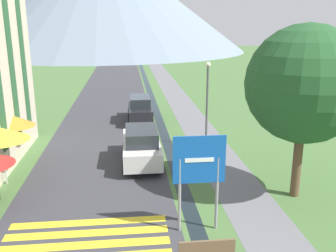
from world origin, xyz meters
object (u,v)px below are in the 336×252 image
object	(u,v)px
cafe_umbrella_middle_yellow	(1,134)
tree_by_path	(305,84)
road_sign	(199,169)
cafe_chair_far_left	(5,164)
cafe_umbrella_rear_orange	(12,121)
streetlamp	(207,97)
parked_car_near	(141,145)
parked_car_far	(140,109)

from	to	relation	value
cafe_umbrella_middle_yellow	tree_by_path	bearing A→B (deg)	-11.51
road_sign	cafe_chair_far_left	bearing A→B (deg)	144.33
cafe_umbrella_rear_orange	streetlamp	distance (m)	10.13
road_sign	cafe_umbrella_rear_orange	distance (m)	10.67
road_sign	parked_car_near	world-z (taller)	road_sign
parked_car_near	streetlamp	xyz separation A→B (m)	(3.74, 2.13, 1.95)
parked_car_near	parked_car_far	bearing A→B (deg)	88.39
streetlamp	tree_by_path	distance (m)	7.13
road_sign	cafe_umbrella_middle_yellow	size ratio (longest dim) A/B	1.31
tree_by_path	streetlamp	bearing A→B (deg)	109.58
cafe_umbrella_middle_yellow	cafe_umbrella_rear_orange	xyz separation A→B (m)	(-0.25, 2.58, -0.10)
parked_car_near	road_sign	bearing A→B (deg)	-75.87
cafe_umbrella_middle_yellow	cafe_chair_far_left	bearing A→B (deg)	107.98
tree_by_path	road_sign	bearing A→B (deg)	-154.07
cafe_umbrella_rear_orange	streetlamp	bearing A→B (deg)	8.42
cafe_umbrella_middle_yellow	cafe_umbrella_rear_orange	distance (m)	2.59
parked_car_far	cafe_umbrella_middle_yellow	bearing A→B (deg)	-121.86
cafe_chair_far_left	parked_car_far	bearing A→B (deg)	52.45
road_sign	tree_by_path	xyz separation A→B (m)	(4.42, 2.15, 2.37)
cafe_chair_far_left	cafe_umbrella_middle_yellow	distance (m)	2.15
road_sign	cafe_umbrella_rear_orange	size ratio (longest dim) A/B	1.37
cafe_umbrella_middle_yellow	streetlamp	xyz separation A→B (m)	(9.75, 4.06, 0.57)
parked_car_near	parked_car_far	xyz separation A→B (m)	(0.23, 8.10, -0.00)
parked_car_near	cafe_chair_far_left	size ratio (longest dim) A/B	5.31
parked_car_far	cafe_umbrella_middle_yellow	distance (m)	11.88
parked_car_far	streetlamp	xyz separation A→B (m)	(3.52, -5.97, 1.95)
cafe_chair_far_left	cafe_umbrella_rear_orange	bearing A→B (deg)	84.20
parked_car_far	tree_by_path	size ratio (longest dim) A/B	0.63
cafe_umbrella_rear_orange	tree_by_path	size ratio (longest dim) A/B	0.36
road_sign	streetlamp	distance (m)	8.94
cafe_chair_far_left	streetlamp	xyz separation A→B (m)	(10.12, 2.90, 2.35)
cafe_chair_far_left	cafe_umbrella_rear_orange	xyz separation A→B (m)	(0.12, 1.42, 1.68)
parked_car_near	streetlamp	distance (m)	4.73
streetlamp	tree_by_path	world-z (taller)	tree_by_path
parked_car_near	cafe_umbrella_rear_orange	distance (m)	6.42
cafe_chair_far_left	tree_by_path	distance (m)	13.58
road_sign	cafe_umbrella_middle_yellow	world-z (taller)	road_sign
cafe_chair_far_left	streetlamp	bearing A→B (deg)	15.13
road_sign	streetlamp	world-z (taller)	streetlamp
tree_by_path	parked_car_far	bearing A→B (deg)	115.05
road_sign	cafe_umbrella_middle_yellow	distance (m)	8.93
streetlamp	tree_by_path	xyz separation A→B (m)	(2.32, -6.51, 1.73)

